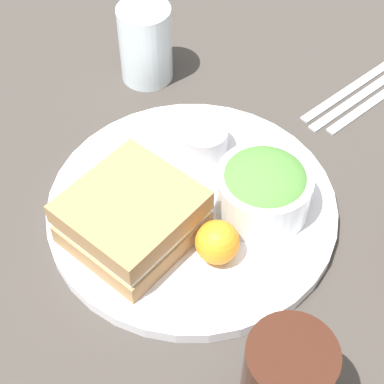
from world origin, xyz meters
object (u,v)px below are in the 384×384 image
object	(u,v)px
plate	(192,208)
spoon	(370,103)
knife	(360,96)
sandwich	(132,217)
salad_bowl	(264,188)
dressing_cup	(203,140)
water_glass	(146,44)
fork	(349,89)

from	to	relation	value
plate	spoon	xyz separation A→B (m)	(-0.29, 0.07, -0.01)
knife	plate	bearing A→B (deg)	180.00
sandwich	salad_bowl	distance (m)	0.15
dressing_cup	water_glass	xyz separation A→B (m)	(-0.07, -0.16, 0.02)
water_glass	dressing_cup	bearing A→B (deg)	64.87
salad_bowl	fork	xyz separation A→B (m)	(-0.25, -0.03, -0.05)
sandwich	water_glass	bearing A→B (deg)	-140.99
dressing_cup	plate	bearing A→B (deg)	30.45
spoon	salad_bowl	bearing A→B (deg)	-171.38
sandwich	salad_bowl	world-z (taller)	salad_bowl
fork	sandwich	bearing A→B (deg)	-178.56
salad_bowl	fork	world-z (taller)	salad_bowl
water_glass	knife	bearing A→B (deg)	120.32
plate	knife	xyz separation A→B (m)	(-0.29, 0.05, -0.01)
plate	dressing_cup	distance (m)	0.09
dressing_cup	water_glass	distance (m)	0.17
plate	spoon	world-z (taller)	plate
knife	spoon	size ratio (longest dim) A/B	1.17
water_glass	fork	bearing A→B (deg)	122.75
knife	water_glass	size ratio (longest dim) A/B	1.77
dressing_cup	water_glass	world-z (taller)	water_glass
fork	knife	xyz separation A→B (m)	(0.00, 0.02, 0.00)
dressing_cup	water_glass	bearing A→B (deg)	-115.13
sandwich	fork	bearing A→B (deg)	171.58
plate	sandwich	size ratio (longest dim) A/B	2.56
fork	plate	bearing A→B (deg)	-176.51
knife	dressing_cup	bearing A→B (deg)	166.80
sandwich	knife	world-z (taller)	sandwich
sandwich	dressing_cup	distance (m)	0.15
spoon	fork	bearing A→B (deg)	90.00
plate	dressing_cup	size ratio (longest dim) A/B	5.56
plate	sandwich	world-z (taller)	sandwich
dressing_cup	spoon	xyz separation A→B (m)	(-0.22, 0.11, -0.03)
fork	spoon	world-z (taller)	same
dressing_cup	spoon	bearing A→B (deg)	152.79
plate	spoon	size ratio (longest dim) A/B	2.02
knife	fork	bearing A→B (deg)	90.00
salad_bowl	knife	xyz separation A→B (m)	(-0.25, -0.01, -0.05)
fork	water_glass	distance (m)	0.28
fork	spoon	xyz separation A→B (m)	(0.01, 0.04, 0.00)
dressing_cup	fork	distance (m)	0.24
fork	knife	bearing A→B (deg)	-90.00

